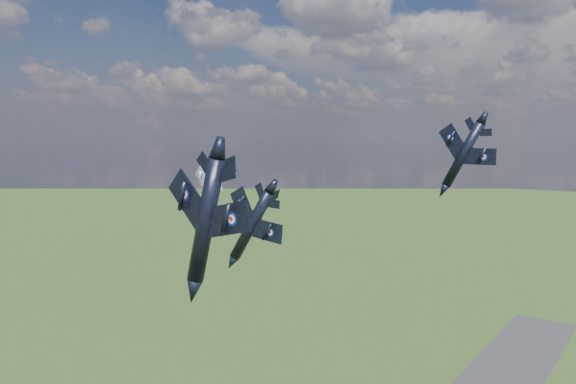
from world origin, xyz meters
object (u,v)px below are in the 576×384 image
Objects in this scene: jet_right_navy at (206,220)px; jet_left_silver at (208,187)px; jet_lead_navy at (252,225)px; jet_high_navy at (463,154)px.

jet_left_silver is (-40.92, 43.57, -2.80)m from jet_right_navy.
jet_right_navy reaches higher than jet_left_silver.
jet_high_navy is at bearing 53.84° from jet_lead_navy.
jet_lead_navy is at bearing 128.10° from jet_right_navy.
jet_right_navy reaches higher than jet_lead_navy.
jet_right_navy is 0.92× the size of jet_high_navy.
jet_lead_navy is 1.07× the size of jet_high_navy.
jet_high_navy is 1.05× the size of jet_left_silver.
jet_right_navy is at bearing -32.31° from jet_left_silver.
jet_right_navy is 49.22m from jet_high_navy.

